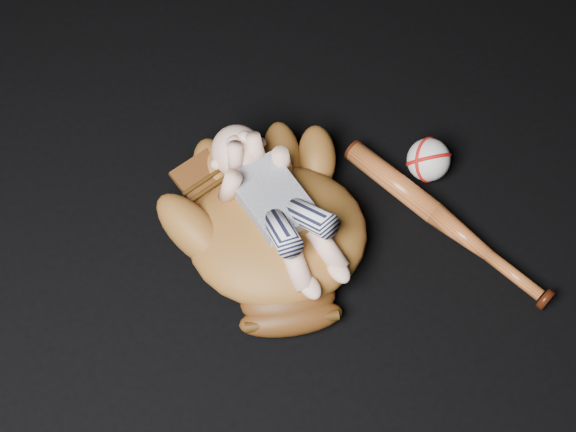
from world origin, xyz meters
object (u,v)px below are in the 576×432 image
Objects in this scene: newborn_baby at (281,207)px; baseball_bat at (446,222)px; baseball at (429,160)px; baseball_glove at (277,229)px.

newborn_baby is 0.76× the size of baseball_bat.
baseball_glove is at bearing -175.66° from baseball.
newborn_baby reaches higher than baseball_bat.
newborn_baby is 4.28× the size of baseball.
baseball_glove is at bearing 161.45° from baseball_bat.
newborn_baby is (0.01, 0.01, 0.05)m from baseball_glove.
baseball_bat is at bearing -25.03° from newborn_baby.
baseball_glove reaches higher than baseball.
newborn_baby reaches higher than baseball.
baseball_bat is (0.30, -0.10, -0.05)m from baseball_glove.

